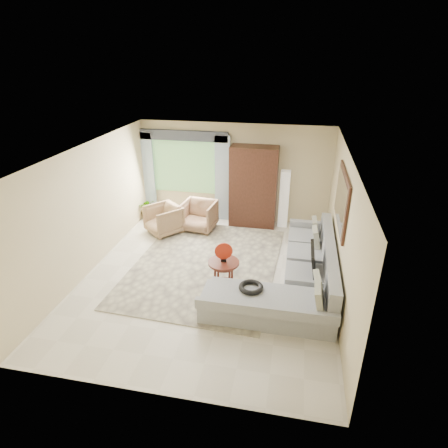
% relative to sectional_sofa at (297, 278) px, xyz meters
% --- Properties ---
extents(ground, '(6.00, 6.00, 0.00)m').
position_rel_sectional_sofa_xyz_m(ground, '(-1.78, 0.18, -0.28)').
color(ground, silver).
rests_on(ground, ground).
extents(area_rug, '(3.18, 4.13, 0.02)m').
position_rel_sectional_sofa_xyz_m(area_rug, '(-1.96, 0.59, -0.27)').
color(area_rug, '#BBB594').
rests_on(area_rug, ground).
extents(sectional_sofa, '(2.30, 3.46, 0.90)m').
position_rel_sectional_sofa_xyz_m(sectional_sofa, '(0.00, 0.00, 0.00)').
color(sectional_sofa, '#A9ADB2').
rests_on(sectional_sofa, ground).
extents(tv_screen, '(0.14, 0.74, 0.48)m').
position_rel_sectional_sofa_xyz_m(tv_screen, '(0.27, 0.02, 0.44)').
color(tv_screen, black).
rests_on(tv_screen, sectional_sofa).
extents(garden_hose, '(0.43, 0.43, 0.09)m').
position_rel_sectional_sofa_xyz_m(garden_hose, '(-0.78, -0.84, 0.26)').
color(garden_hose, black).
rests_on(garden_hose, sectional_sofa).
extents(coffee_table, '(0.60, 0.60, 0.60)m').
position_rel_sectional_sofa_xyz_m(coffee_table, '(-1.40, -0.19, 0.03)').
color(coffee_table, '#4C2214').
rests_on(coffee_table, ground).
extents(red_disc, '(0.33, 0.11, 0.34)m').
position_rel_sectional_sofa_xyz_m(red_disc, '(-1.40, -0.19, 0.55)').
color(red_disc, '#B02611').
rests_on(red_disc, coffee_table).
extents(armchair_left, '(1.11, 1.11, 0.73)m').
position_rel_sectional_sofa_xyz_m(armchair_left, '(-3.37, 1.93, 0.08)').
color(armchair_left, '#9F7857').
rests_on(armchair_left, ground).
extents(armchair_right, '(0.89, 0.91, 0.76)m').
position_rel_sectional_sofa_xyz_m(armchair_right, '(-2.55, 2.30, 0.10)').
color(armchair_right, '#986953').
rests_on(armchair_right, ground).
extents(potted_plant, '(0.64, 0.60, 0.58)m').
position_rel_sectional_sofa_xyz_m(potted_plant, '(-4.10, 2.71, 0.01)').
color(potted_plant, '#999999').
rests_on(potted_plant, ground).
extents(armoire, '(1.20, 0.55, 2.10)m').
position_rel_sectional_sofa_xyz_m(armoire, '(-1.23, 2.90, 0.77)').
color(armoire, black).
rests_on(armoire, ground).
extents(floor_lamp, '(0.24, 0.24, 1.50)m').
position_rel_sectional_sofa_xyz_m(floor_lamp, '(-0.43, 2.96, 0.47)').
color(floor_lamp, silver).
rests_on(floor_lamp, ground).
extents(window, '(1.80, 0.04, 1.40)m').
position_rel_sectional_sofa_xyz_m(window, '(-3.13, 3.15, 1.12)').
color(window, '#669E59').
rests_on(window, wall_back).
extents(curtain_left, '(0.40, 0.08, 2.30)m').
position_rel_sectional_sofa_xyz_m(curtain_left, '(-4.18, 3.06, 0.87)').
color(curtain_left, '#9EB7CC').
rests_on(curtain_left, ground).
extents(curtain_right, '(0.40, 0.08, 2.30)m').
position_rel_sectional_sofa_xyz_m(curtain_right, '(-2.08, 3.06, 0.87)').
color(curtain_right, '#9EB7CC').
rests_on(curtain_right, ground).
extents(valance, '(2.40, 0.12, 0.26)m').
position_rel_sectional_sofa_xyz_m(valance, '(-3.13, 3.08, 1.97)').
color(valance, '#1E232D').
rests_on(valance, wall_back).
extents(wall_mirror, '(0.05, 1.70, 1.05)m').
position_rel_sectional_sofa_xyz_m(wall_mirror, '(0.68, 0.53, 1.47)').
color(wall_mirror, black).
rests_on(wall_mirror, wall_right).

